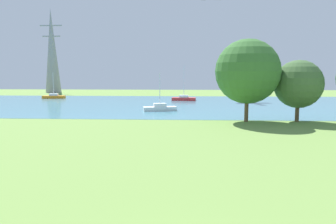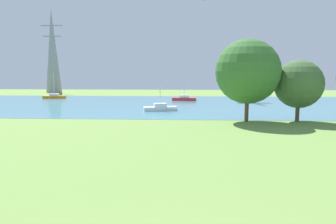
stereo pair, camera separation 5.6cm
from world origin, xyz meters
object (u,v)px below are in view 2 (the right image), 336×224
(tree_east_far, at_px, (299,84))
(electricity_pylon, at_px, (53,51))
(tree_west_far, at_px, (248,72))
(sailboat_white, at_px, (160,108))
(sailboat_orange, at_px, (54,96))
(sailboat_red, at_px, (184,98))

(tree_east_far, distance_m, electricity_pylon, 74.98)
(tree_east_far, bearing_deg, electricity_pylon, 133.38)
(tree_west_far, bearing_deg, electricity_pylon, 129.77)
(electricity_pylon, bearing_deg, tree_east_far, -46.62)
(tree_east_far, bearing_deg, sailboat_white, 149.77)
(tree_east_far, height_order, electricity_pylon, electricity_pylon)
(sailboat_orange, xyz_separation_m, sailboat_white, (25.39, -22.46, -0.00))
(sailboat_white, relative_size, tree_east_far, 0.79)
(sailboat_orange, relative_size, electricity_pylon, 0.24)
(sailboat_red, relative_size, sailboat_white, 1.29)
(tree_west_far, bearing_deg, sailboat_white, 136.83)
(sailboat_orange, bearing_deg, sailboat_red, -8.29)
(tree_west_far, relative_size, electricity_pylon, 0.39)
(tree_west_far, distance_m, electricity_pylon, 71.35)
(tree_east_far, bearing_deg, sailboat_orange, 142.54)
(sailboat_white, height_order, tree_west_far, tree_west_far)
(tree_west_far, bearing_deg, sailboat_orange, 138.00)
(sailboat_red, relative_size, tree_east_far, 1.02)
(sailboat_orange, bearing_deg, tree_west_far, -42.00)
(sailboat_red, distance_m, sailboat_orange, 29.06)
(electricity_pylon, bearing_deg, tree_west_far, -50.23)
(sailboat_white, distance_m, electricity_pylon, 57.81)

